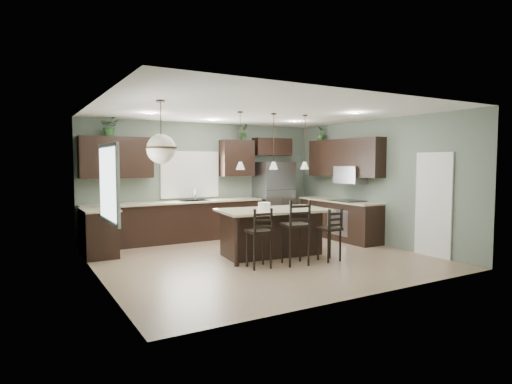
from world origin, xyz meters
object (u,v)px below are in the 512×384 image
object	(u,v)px
bar_stool_center	(295,232)
bar_stool_right	(329,235)
kitchen_island	(273,232)
serving_dish	(264,206)
plant_back_left	(110,126)
bar_stool_left	(259,238)
refrigerator	(274,198)

from	to	relation	value
bar_stool_center	bar_stool_right	bearing A→B (deg)	4.83
kitchen_island	serving_dish	distance (m)	0.57
serving_dish	bar_stool_center	xyz separation A→B (m)	(0.14, -0.86, -0.40)
serving_dish	plant_back_left	world-z (taller)	plant_back_left
bar_stool_center	bar_stool_right	world-z (taller)	bar_stool_center
serving_dish	bar_stool_left	xyz separation A→B (m)	(-0.55, -0.73, -0.46)
serving_dish	bar_stool_right	size ratio (longest dim) A/B	0.24
kitchen_island	bar_stool_center	distance (m)	0.85
kitchen_island	bar_stool_center	size ratio (longest dim) A/B	1.78
refrigerator	kitchen_island	distance (m)	2.78
bar_stool_right	bar_stool_center	bearing A→B (deg)	172.68
kitchen_island	bar_stool_center	world-z (taller)	bar_stool_center
refrigerator	bar_stool_center	size ratio (longest dim) A/B	1.56
serving_dish	bar_stool_center	distance (m)	0.96
refrigerator	serving_dish	distance (m)	2.84
bar_stool_left	bar_stool_center	distance (m)	0.70
refrigerator	bar_stool_center	distance (m)	3.52
kitchen_island	bar_stool_right	bearing A→B (deg)	-48.45
bar_stool_left	bar_stool_right	distance (m)	1.42
plant_back_left	refrigerator	bearing A→B (deg)	-2.31
kitchen_island	plant_back_left	world-z (taller)	plant_back_left
bar_stool_left	bar_stool_center	world-z (taller)	bar_stool_center
serving_dish	bar_stool_right	world-z (taller)	serving_dish
kitchen_island	bar_stool_center	xyz separation A→B (m)	(-0.06, -0.84, 0.13)
plant_back_left	bar_stool_center	bearing A→B (deg)	-52.77
serving_dish	bar_stool_left	world-z (taller)	serving_dish
kitchen_island	bar_stool_left	distance (m)	1.04
refrigerator	plant_back_left	distance (m)	4.39
refrigerator	bar_stool_left	bearing A→B (deg)	-126.18
refrigerator	bar_stool_right	bearing A→B (deg)	-104.09
bar_stool_left	kitchen_island	bearing A→B (deg)	49.30
bar_stool_center	plant_back_left	bearing A→B (deg)	138.28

